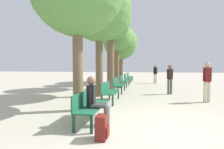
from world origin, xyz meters
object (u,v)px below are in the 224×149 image
Objects in this scene: tree_row_1 at (99,10)px; pedestrian_far at (207,79)px; bench_row_4 at (127,78)px; tree_row_3 at (116,37)px; bench_row_1 at (109,90)px; pedestrian_mid at (155,73)px; bench_row_0 at (89,104)px; tree_row_4 at (120,43)px; tree_row_2 at (111,21)px; bench_row_3 at (123,80)px; person_seated at (95,99)px; pedestrian_near at (170,77)px; bench_row_2 at (118,84)px; bench_row_5 at (129,76)px; backpack at (102,128)px.

tree_row_1 reaches higher than pedestrian_far.
tree_row_3 is at bearing -119.57° from bench_row_4.
bench_row_1 is 8.20m from bench_row_4.
pedestrian_far is (1.57, -7.89, 0.03)m from pedestrian_mid.
tree_row_4 reaches higher than bench_row_0.
bench_row_1 is 0.99× the size of pedestrian_mid.
tree_row_2 reaches higher than pedestrian_mid.
tree_row_2 is at bearing 90.00° from tree_row_1.
bench_row_4 is 8.59m from pedestrian_far.
bench_row_3 is 1.30× the size of person_seated.
pedestrian_near reaches higher than person_seated.
tree_row_2 is (-0.74, 7.10, 4.00)m from bench_row_0.
pedestrian_mid reaches higher than bench_row_3.
bench_row_1 is at bearing -137.98° from pedestrian_near.
pedestrian_near is at bearing -3.52° from bench_row_2.
bench_row_0 is 8.20m from bench_row_3.
bench_row_4 and bench_row_5 have the same top height.
bench_row_4 is 7.92m from tree_row_1.
bench_row_4 is (0.00, 5.46, 0.00)m from bench_row_2.
pedestrian_mid is (2.47, 8.52, 0.45)m from bench_row_1.
person_seated is 0.79× the size of pedestrian_near.
backpack is at bearing -75.13° from tree_row_1.
bench_row_5 is 1.30× the size of person_seated.
person_seated is (0.23, -11.10, 0.18)m from bench_row_4.
backpack is 0.29× the size of pedestrian_far.
pedestrian_near reaches higher than backpack.
bench_row_3 is at bearing 129.95° from pedestrian_far.
pedestrian_far is (4.05, -2.10, 0.48)m from bench_row_2.
backpack is (1.34, -5.03, -4.03)m from tree_row_1.
bench_row_2 is at bearing 92.35° from person_seated.
bench_row_5 is 8.85m from pedestrian_near.
tree_row_2 is at bearing 114.15° from bench_row_2.
bench_row_3 is 4.08m from pedestrian_near.
person_seated is at bearing -85.45° from bench_row_1.
tree_row_1 reaches higher than bench_row_0.
bench_row_2 is 0.99× the size of pedestrian_mid.
pedestrian_far is at bearing -38.02° from tree_row_2.
bench_row_5 reaches higher than backpack.
bench_row_5 is at bearing 79.66° from tree_row_3.
tree_row_2 reaches higher than bench_row_0.
bench_row_0 is at bearing -140.25° from pedestrian_far.
bench_row_1 is 0.27× the size of tree_row_1.
bench_row_5 is at bearing 85.64° from tree_row_1.
pedestrian_far reaches higher than person_seated.
tree_row_3 reaches higher than pedestrian_near.
tree_row_1 reaches higher than bench_row_1.
pedestrian_far reaches higher than bench_row_1.
pedestrian_far is (4.05, -4.83, 0.48)m from bench_row_3.
bench_row_2 and bench_row_4 have the same top height.
person_seated is 2.52× the size of backpack.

